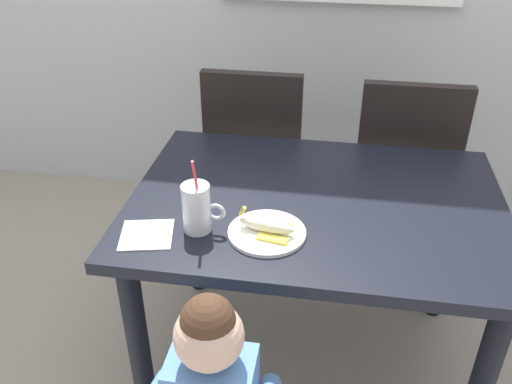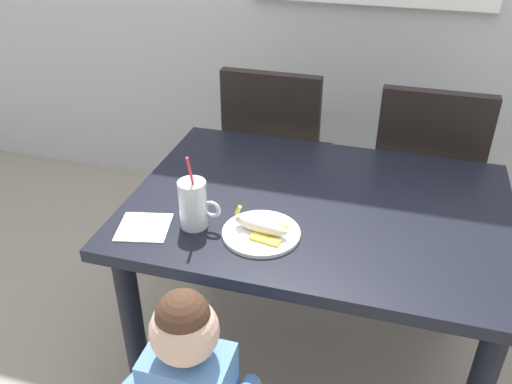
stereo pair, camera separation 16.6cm
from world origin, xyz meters
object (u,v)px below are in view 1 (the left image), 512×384
at_px(peeled_banana, 268,226).
at_px(dining_chair_right, 403,167).
at_px(milk_cup, 197,210).
at_px(paper_napkin, 147,235).
at_px(snack_plate, 267,233).
at_px(dining_table, 315,227).
at_px(dining_chair_left, 256,153).

bearing_deg(peeled_banana, dining_chair_right, 61.56).
distance_m(milk_cup, peeled_banana, 0.21).
distance_m(dining_chair_right, paper_napkin, 1.26).
distance_m(snack_plate, peeled_banana, 0.03).
relative_size(dining_chair_right, milk_cup, 3.85).
relative_size(dining_table, dining_chair_left, 1.26).
bearing_deg(dining_chair_left, dining_table, 114.58).
distance_m(dining_chair_left, milk_cup, 0.95).
distance_m(dining_chair_left, snack_plate, 0.94).
height_order(peeled_banana, paper_napkin, peeled_banana).
bearing_deg(dining_chair_right, snack_plate, 61.43).
relative_size(peeled_banana, paper_napkin, 1.17).
bearing_deg(dining_chair_right, peeled_banana, 61.56).
xyz_separation_m(dining_table, milk_cup, (-0.34, -0.23, 0.18)).
xyz_separation_m(milk_cup, snack_plate, (0.21, 0.01, -0.06)).
bearing_deg(dining_table, dining_chair_right, 62.25).
relative_size(dining_chair_right, peeled_banana, 5.48).
bearing_deg(peeled_banana, dining_chair_left, 101.38).
bearing_deg(dining_chair_right, dining_chair_left, -2.44).
xyz_separation_m(peeled_banana, paper_napkin, (-0.35, -0.06, -0.03)).
xyz_separation_m(milk_cup, peeled_banana, (0.21, 0.01, -0.04)).
xyz_separation_m(dining_chair_right, snack_plate, (-0.48, -0.87, 0.21)).
bearing_deg(paper_napkin, dining_chair_left, 80.14).
bearing_deg(dining_table, milk_cup, -145.97).
distance_m(dining_chair_left, peeled_banana, 0.95).
xyz_separation_m(dining_chair_left, milk_cup, (-0.03, -0.91, 0.27)).
distance_m(dining_table, paper_napkin, 0.57).
bearing_deg(peeled_banana, snack_plate, 153.39).
bearing_deg(paper_napkin, dining_table, 30.50).
xyz_separation_m(snack_plate, peeled_banana, (0.00, -0.00, 0.03)).
xyz_separation_m(dining_table, paper_napkin, (-0.48, -0.28, 0.11)).
distance_m(milk_cup, paper_napkin, 0.16).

